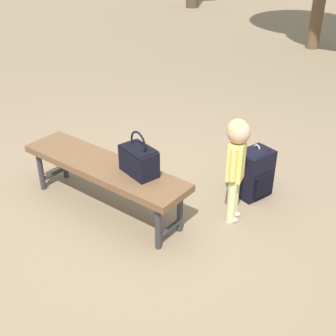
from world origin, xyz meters
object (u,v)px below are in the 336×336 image
at_px(handbag, 139,159).
at_px(backpack_large, 255,170).
at_px(park_bench, 104,170).
at_px(child_standing, 237,155).

xyz_separation_m(handbag, backpack_large, (0.70, 0.82, -0.32)).
height_order(handbag, backpack_large, handbag).
bearing_deg(park_bench, child_standing, 21.33).
xyz_separation_m(park_bench, backpack_large, (1.05, 0.84, -0.14)).
distance_m(park_bench, handbag, 0.39).
bearing_deg(child_standing, park_bench, -158.67).
distance_m(park_bench, child_standing, 1.12).
xyz_separation_m(park_bench, child_standing, (1.02, 0.40, 0.22)).
bearing_deg(park_bench, backpack_large, 38.61).
relative_size(park_bench, handbag, 4.46).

